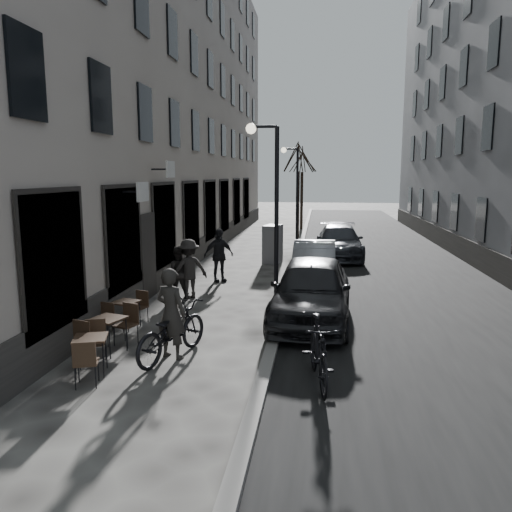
% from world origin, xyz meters
% --- Properties ---
extents(ground, '(120.00, 120.00, 0.00)m').
position_xyz_m(ground, '(0.00, 0.00, 0.00)').
color(ground, '#312F2D').
rests_on(ground, ground).
extents(road, '(7.30, 60.00, 0.00)m').
position_xyz_m(road, '(3.85, 16.00, 0.00)').
color(road, black).
rests_on(road, ground).
extents(kerb, '(0.25, 60.00, 0.12)m').
position_xyz_m(kerb, '(0.20, 16.00, 0.06)').
color(kerb, gray).
rests_on(kerb, ground).
extents(building_left, '(4.00, 35.00, 16.00)m').
position_xyz_m(building_left, '(-6.00, 16.50, 8.00)').
color(building_left, '#9E9285').
rests_on(building_left, ground).
extents(streetlamp_near, '(0.90, 0.28, 5.09)m').
position_xyz_m(streetlamp_near, '(-0.17, 6.00, 3.16)').
color(streetlamp_near, black).
rests_on(streetlamp_near, ground).
extents(streetlamp_far, '(0.90, 0.28, 5.09)m').
position_xyz_m(streetlamp_far, '(-0.17, 18.00, 3.16)').
color(streetlamp_far, black).
rests_on(streetlamp_far, ground).
extents(tree_near, '(2.40, 2.40, 5.70)m').
position_xyz_m(tree_near, '(-0.10, 21.00, 4.66)').
color(tree_near, black).
rests_on(tree_near, ground).
extents(tree_far, '(2.40, 2.40, 5.70)m').
position_xyz_m(tree_far, '(-0.10, 27.00, 4.66)').
color(tree_far, black).
rests_on(tree_far, ground).
extents(bistro_set_a, '(0.82, 1.52, 0.87)m').
position_xyz_m(bistro_set_a, '(-3.07, 1.00, 0.45)').
color(bistro_set_a, '#302015').
rests_on(bistro_set_a, ground).
extents(bistro_set_b, '(0.87, 1.59, 0.91)m').
position_xyz_m(bistro_set_b, '(-3.22, 2.13, 0.47)').
color(bistro_set_b, '#302015').
rests_on(bistro_set_b, ground).
extents(bistro_set_c, '(0.74, 1.42, 0.81)m').
position_xyz_m(bistro_set_c, '(-3.50, 3.81, 0.42)').
color(bistro_set_c, '#302015').
rests_on(bistro_set_c, ground).
extents(utility_cabinet, '(0.82, 1.19, 1.63)m').
position_xyz_m(utility_cabinet, '(-0.80, 13.40, 0.81)').
color(utility_cabinet, slate).
rests_on(utility_cabinet, ground).
extents(bicycle, '(1.49, 2.33, 1.16)m').
position_xyz_m(bicycle, '(-1.80, 2.02, 0.58)').
color(bicycle, black).
rests_on(bicycle, ground).
extents(cyclist_rider, '(0.80, 0.67, 1.89)m').
position_xyz_m(cyclist_rider, '(-1.80, 2.02, 0.95)').
color(cyclist_rider, '#272522').
rests_on(cyclist_rider, ground).
extents(pedestrian_near, '(0.86, 0.72, 1.59)m').
position_xyz_m(pedestrian_near, '(-3.09, 6.93, 0.80)').
color(pedestrian_near, black).
rests_on(pedestrian_near, ground).
extents(pedestrian_mid, '(1.35, 1.20, 1.82)m').
position_xyz_m(pedestrian_mid, '(-2.75, 6.97, 0.91)').
color(pedestrian_mid, black).
rests_on(pedestrian_mid, ground).
extents(pedestrian_far, '(1.17, 1.00, 1.88)m').
position_xyz_m(pedestrian_far, '(-2.32, 9.41, 0.94)').
color(pedestrian_far, black).
rests_on(pedestrian_far, ground).
extents(car_near, '(2.21, 4.94, 1.65)m').
position_xyz_m(car_near, '(1.00, 5.01, 0.82)').
color(car_near, black).
rests_on(car_near, ground).
extents(car_mid, '(1.49, 4.22, 1.39)m').
position_xyz_m(car_mid, '(1.00, 10.04, 0.69)').
color(car_mid, gray).
rests_on(car_mid, ground).
extents(car_far, '(2.08, 5.01, 1.45)m').
position_xyz_m(car_far, '(2.06, 15.14, 0.72)').
color(car_far, '#303239').
rests_on(car_far, ground).
extents(moped, '(0.85, 2.07, 1.21)m').
position_xyz_m(moped, '(1.20, 1.09, 0.60)').
color(moped, black).
rests_on(moped, ground).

